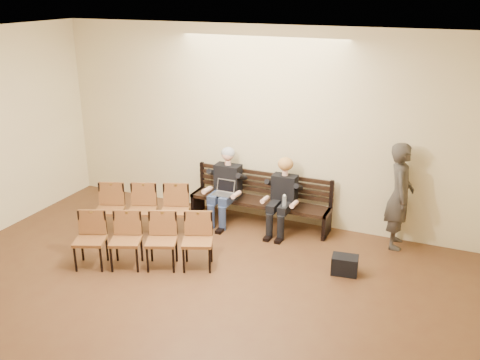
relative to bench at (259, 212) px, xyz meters
The scene contains 10 objects.
room_walls 4.50m from the bench, 91.66° to the right, with size 8.02×10.01×3.51m.
bench is the anchor object (origin of this frame).
seated_man 0.78m from the bench, 168.87° to the right, with size 0.58×0.80×1.38m, color black, non-canonical shape.
seated_woman 0.63m from the bench, 14.08° to the right, with size 0.53×0.74×1.24m, color black, non-canonical shape.
laptop 0.75m from the bench, 149.95° to the right, with size 0.34×0.27×0.25m, color #BDBCC1.
water_bottle 0.79m from the bench, 32.51° to the right, with size 0.07×0.07×0.22m, color silver.
bag 2.19m from the bench, 32.25° to the right, with size 0.39×0.27×0.29m, color black.
passerby 2.54m from the bench, ahead, with size 0.75×0.49×2.05m, color #332F2A.
chair_row_front 2.10m from the bench, 143.87° to the right, with size 1.61×0.49×0.89m, color brown.
chair_row_back 2.43m from the bench, 115.41° to the right, with size 2.10×0.47×0.86m, color brown.
Camera 1 is at (3.34, -3.68, 4.12)m, focal length 40.00 mm.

